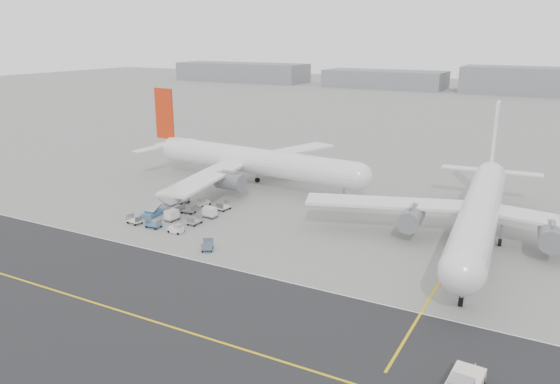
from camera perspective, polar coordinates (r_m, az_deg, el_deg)
The scene contains 7 objects.
ground at distance 78.27m, azimuth -6.95°, elevation -6.77°, with size 700.00×700.00×0.00m, color gray.
taxiway at distance 62.83m, azimuth -12.82°, elevation -13.12°, with size 220.00×59.00×0.03m.
horizon_buildings at distance 320.07m, azimuth 26.51°, elevation 9.02°, with size 520.00×28.00×28.00m, color gray, non-canonical shape.
airliner_a at distance 112.46m, azimuth -3.24°, elevation 3.33°, with size 54.78×53.99×18.90m.
airliner_b at distance 86.06m, azimuth 20.21°, elevation -1.71°, with size 53.59×54.36×18.75m.
gse_cluster at distance 95.98m, azimuth -10.35°, elevation -2.54°, with size 16.72×20.53×1.91m, color #A2A1A7, non-canonical shape.
stray_dolly at distance 80.85m, azimuth -7.58°, elevation -6.02°, with size 1.50×2.44×1.50m, color silver, non-canonical shape.
Camera 1 is at (42.43, -58.39, 30.27)m, focal length 35.00 mm.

